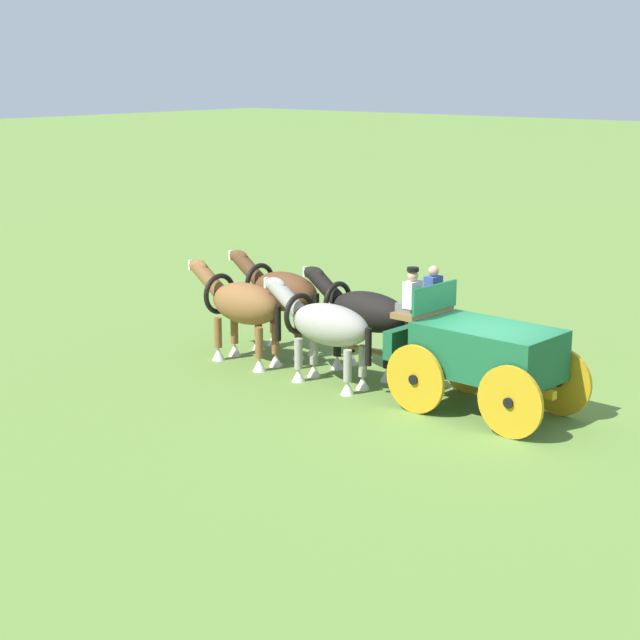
# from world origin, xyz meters

# --- Properties ---
(ground_plane) EXTENTS (220.00, 220.00, 0.00)m
(ground_plane) POSITION_xyz_m (0.00, 0.00, 0.00)
(ground_plane) COLOR olive
(show_wagon) EXTENTS (5.80, 2.08, 2.80)m
(show_wagon) POSITION_xyz_m (0.17, -0.01, 1.25)
(show_wagon) COLOR #195B38
(show_wagon) RESTS_ON ground
(draft_horse_rear_near) EXTENTS (3.09, 1.00, 2.16)m
(draft_horse_rear_near) POSITION_xyz_m (3.75, 0.48, 1.30)
(draft_horse_rear_near) COLOR #9E998E
(draft_horse_rear_near) RESTS_ON ground
(draft_horse_rear_off) EXTENTS (3.13, 1.00, 2.22)m
(draft_horse_rear_off) POSITION_xyz_m (3.69, -0.82, 1.35)
(draft_horse_rear_off) COLOR black
(draft_horse_rear_off) RESTS_ON ground
(draft_horse_lead_near) EXTENTS (3.03, 1.05, 2.24)m
(draft_horse_lead_near) POSITION_xyz_m (6.33, 0.36, 1.37)
(draft_horse_lead_near) COLOR brown
(draft_horse_lead_near) RESTS_ON ground
(draft_horse_lead_off) EXTENTS (2.98, 1.04, 2.31)m
(draft_horse_lead_off) POSITION_xyz_m (6.27, -0.94, 1.43)
(draft_horse_lead_off) COLOR brown
(draft_horse_lead_off) RESTS_ON ground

